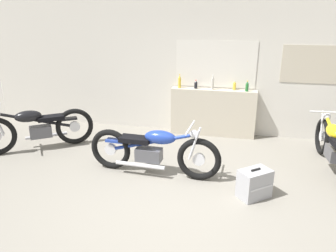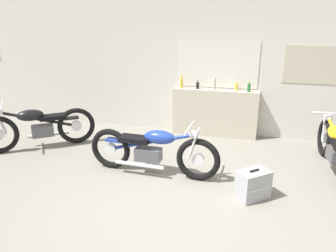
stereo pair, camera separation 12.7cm
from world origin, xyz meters
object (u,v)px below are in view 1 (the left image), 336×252
at_px(hard_case_silver, 254,184).
at_px(bottle_leftmost, 180,82).
at_px(bottle_left_center, 196,85).
at_px(motorcycle_yellow, 334,147).
at_px(motorcycle_black, 36,128).
at_px(bottle_center, 213,83).
at_px(motorcycle_blue, 153,150).
at_px(bottle_right_center, 234,86).
at_px(bottle_rightmost, 247,87).

bearing_deg(hard_case_silver, bottle_leftmost, 122.68).
bearing_deg(bottle_left_center, motorcycle_yellow, -26.55).
xyz_separation_m(bottle_left_center, motorcycle_black, (-2.86, -1.55, -0.65)).
bearing_deg(bottle_left_center, motorcycle_black, -151.61).
bearing_deg(bottle_center, bottle_leftmost, 179.99).
xyz_separation_m(bottle_center, motorcycle_blue, (-0.75, -2.05, -0.72)).
xyz_separation_m(bottle_right_center, hard_case_silver, (0.41, -2.48, -0.88)).
height_order(bottle_center, motorcycle_black, bottle_center).
height_order(bottle_leftmost, motorcycle_yellow, bottle_leftmost).
height_order(bottle_rightmost, motorcycle_blue, bottle_rightmost).
xyz_separation_m(motorcycle_blue, hard_case_silver, (1.61, -0.38, -0.21)).
bearing_deg(bottle_right_center, motorcycle_blue, -119.71).
xyz_separation_m(bottle_rightmost, motorcycle_blue, (-1.45, -2.03, -0.68)).
bearing_deg(bottle_leftmost, motorcycle_blue, -91.39).
relative_size(motorcycle_blue, motorcycle_yellow, 1.08).
distance_m(bottle_left_center, motorcycle_blue, 2.21).
distance_m(bottle_leftmost, bottle_right_center, 1.15).
height_order(bottle_center, motorcycle_blue, bottle_center).
height_order(bottle_center, bottle_rightmost, bottle_center).
bearing_deg(motorcycle_black, bottle_leftmost, 31.37).
bearing_deg(motorcycle_black, bottle_right_center, 23.37).
relative_size(bottle_left_center, motorcycle_yellow, 0.09).
bearing_deg(motorcycle_yellow, motorcycle_black, -176.98).
relative_size(bottle_rightmost, motorcycle_black, 0.12).
xyz_separation_m(motorcycle_blue, motorcycle_black, (-2.46, 0.52, 0.01)).
distance_m(bottle_leftmost, hard_case_silver, 3.04).
distance_m(bottle_left_center, bottle_center, 0.36).
bearing_deg(motorcycle_yellow, bottle_center, 150.14).
relative_size(bottle_left_center, motorcycle_black, 0.10).
bearing_deg(bottle_right_center, motorcycle_black, -156.63).
xyz_separation_m(bottle_leftmost, motorcycle_black, (-2.51, -1.53, -0.70)).
xyz_separation_m(bottle_leftmost, bottle_left_center, (0.35, 0.01, -0.05)).
relative_size(motorcycle_yellow, hard_case_silver, 3.90).
relative_size(bottle_leftmost, bottle_rightmost, 1.35).
bearing_deg(motorcycle_blue, bottle_rightmost, 54.39).
bearing_deg(bottle_center, bottle_left_center, 177.74).
xyz_separation_m(bottle_center, motorcycle_black, (-3.21, -1.53, -0.71)).
relative_size(motorcycle_black, hard_case_silver, 3.45).
distance_m(bottle_right_center, motorcycle_yellow, 2.26).
bearing_deg(motorcycle_black, motorcycle_yellow, 3.02).
height_order(bottle_rightmost, motorcycle_black, bottle_rightmost).
relative_size(bottle_left_center, hard_case_silver, 0.35).
xyz_separation_m(bottle_left_center, bottle_center, (0.35, -0.01, 0.06)).
bearing_deg(bottle_left_center, hard_case_silver, -63.63).
bearing_deg(motorcycle_black, bottle_center, 25.50).
bearing_deg(bottle_right_center, bottle_leftmost, -177.44).
bearing_deg(bottle_left_center, motorcycle_blue, -100.89).
bearing_deg(bottle_leftmost, motorcycle_black, -148.63).
bearing_deg(hard_case_silver, motorcycle_black, 167.51).
distance_m(motorcycle_yellow, motorcycle_black, 5.39).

